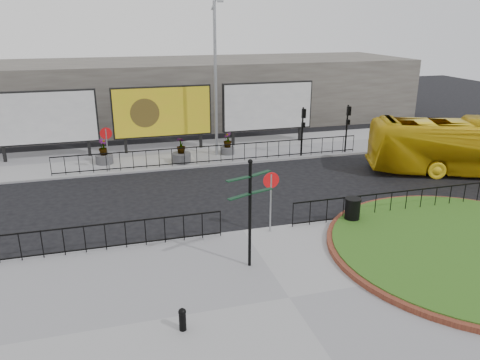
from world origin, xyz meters
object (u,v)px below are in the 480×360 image
object	(u,v)px
planter_a	(104,155)
planter_b	(181,154)
bus	(474,146)
billboard_mid	(162,112)
planter_c	(228,146)
bollard	(182,318)
litter_bin	(352,211)
fingerpost_sign	(250,203)
lamp_post	(216,78)

from	to	relation	value
planter_a	planter_b	distance (m)	4.49
bus	planter_a	size ratio (longest dim) A/B	7.55
billboard_mid	planter_a	distance (m)	4.67
planter_c	planter_b	bearing A→B (deg)	-161.38
bollard	litter_bin	distance (m)	9.34
planter_a	planter_b	size ratio (longest dim) A/B	0.97
fingerpost_sign	planter_c	distance (m)	14.17
lamp_post	fingerpost_sign	distance (m)	14.14
litter_bin	bus	bearing A→B (deg)	24.72
fingerpost_sign	planter_a	distance (m)	14.65
lamp_post	planter_b	distance (m)	4.95
billboard_mid	bollard	bearing A→B (deg)	-95.70
litter_bin	billboard_mid	bearing A→B (deg)	113.85
bollard	bus	world-z (taller)	bus
fingerpost_sign	bollard	size ratio (longest dim) A/B	5.65
fingerpost_sign	lamp_post	bearing A→B (deg)	63.50
bollard	planter_c	bearing A→B (deg)	71.54
billboard_mid	planter_b	size ratio (longest dim) A/B	4.12
lamp_post	planter_c	xyz separation A→B (m)	(0.69, -0.00, -4.18)
billboard_mid	planter_b	bearing A→B (deg)	-78.09
fingerpost_sign	bollard	distance (m)	4.44
planter_b	bollard	bearing A→B (deg)	-99.07
planter_c	litter_bin	bearing A→B (deg)	-78.79
fingerpost_sign	litter_bin	distance (m)	5.80
billboard_mid	planter_b	distance (m)	3.66
lamp_post	planter_c	world-z (taller)	lamp_post
fingerpost_sign	bus	bearing A→B (deg)	6.33
planter_a	bollard	bearing A→B (deg)	-83.55
planter_b	lamp_post	bearing A→B (deg)	23.52
billboard_mid	litter_bin	bearing A→B (deg)	-66.15
litter_bin	bus	world-z (taller)	bus
bollard	litter_bin	xyz separation A→B (m)	(7.86, 5.05, 0.19)
bollard	planter_a	xyz separation A→B (m)	(-1.88, 16.65, 0.14)
billboard_mid	planter_a	world-z (taller)	billboard_mid
lamp_post	planter_c	size ratio (longest dim) A/B	6.75
bus	litter_bin	bearing A→B (deg)	136.07
bus	lamp_post	bearing A→B (deg)	82.19
planter_c	planter_a	bearing A→B (deg)	180.00
fingerpost_sign	planter_a	xyz separation A→B (m)	(-4.66, 13.78, -1.79)
fingerpost_sign	litter_bin	xyz separation A→B (m)	(5.08, 2.18, -1.74)
litter_bin	planter_b	distance (m)	11.85
fingerpost_sign	bus	distance (m)	16.29
litter_bin	planter_a	world-z (taller)	planter_a
bollard	billboard_mid	bearing A→B (deg)	84.30
lamp_post	planter_b	xyz separation A→B (m)	(-2.37, -1.03, -4.21)
bus	planter_b	size ratio (longest dim) A/B	7.36
fingerpost_sign	planter_b	world-z (taller)	fingerpost_sign
lamp_post	litter_bin	world-z (taller)	lamp_post
lamp_post	planter_a	bearing A→B (deg)	-180.00
planter_a	litter_bin	bearing A→B (deg)	-49.98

